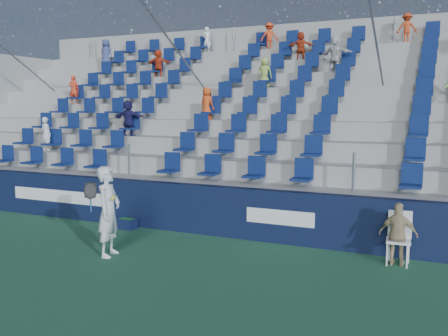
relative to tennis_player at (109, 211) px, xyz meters
The scene contains 7 objects.
ground 1.88m from the tennis_player, 24.80° to the right, with size 70.00×70.00×0.00m, color #296141.
sponsor_wall 2.90m from the tennis_player, 59.08° to the left, with size 24.00×0.32×1.20m.
grandstand 7.80m from the tennis_player, 78.95° to the left, with size 24.00×8.17×6.63m.
tennis_player is the anchor object (origin of this frame).
line_judge_chair 5.92m from the tennis_player, 19.56° to the left, with size 0.50×0.51×1.05m.
line_judge 5.86m from the tennis_player, 18.09° to the left, with size 0.73×0.31×1.25m, color tan.
ball_bin 2.45m from the tennis_player, 116.52° to the left, with size 0.47×0.31×0.27m.
Camera 1 is at (4.93, -7.57, 3.11)m, focal length 40.00 mm.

